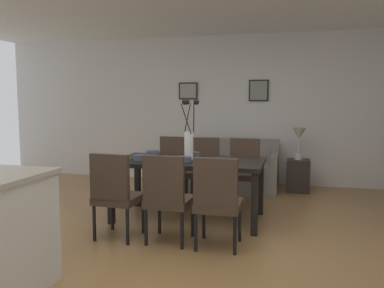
{
  "coord_description": "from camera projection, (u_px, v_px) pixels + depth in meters",
  "views": [
    {
      "loc": [
        0.94,
        -3.8,
        1.45
      ],
      "look_at": [
        -0.25,
        0.88,
        0.93
      ],
      "focal_mm": 37.2,
      "sensor_mm": 36.0,
      "label": 1
    }
  ],
  "objects": [
    {
      "name": "placemat_far_right",
      "position": [
        193.0,
        157.0,
        5.04
      ],
      "size": [
        0.32,
        0.32,
        0.01
      ],
      "primitive_type": "cylinder",
      "color": "black",
      "rests_on": "dining_table"
    },
    {
      "name": "back_wall_panel",
      "position": [
        238.0,
        109.0,
        7.04
      ],
      "size": [
        9.0,
        0.1,
        2.6
      ],
      "primitive_type": "cube",
      "color": "silver",
      "rests_on": "ground"
    },
    {
      "name": "dining_chair_near_right",
      "position": [
        171.0,
        165.0,
        5.86
      ],
      "size": [
        0.46,
        0.46,
        0.92
      ],
      "color": "#3D2D23",
      "rests_on": "ground"
    },
    {
      "name": "dining_chair_near_left",
      "position": [
        115.0,
        192.0,
        4.13
      ],
      "size": [
        0.46,
        0.46,
        0.92
      ],
      "color": "#3D2D23",
      "rests_on": "ground"
    },
    {
      "name": "placemat_near_right",
      "position": [
        153.0,
        156.0,
        5.17
      ],
      "size": [
        0.32,
        0.32,
        0.01
      ],
      "primitive_type": "cylinder",
      "color": "black",
      "rests_on": "dining_table"
    },
    {
      "name": "dining_chair_mid_left",
      "position": [
        217.0,
        198.0,
        3.86
      ],
      "size": [
        0.45,
        0.45,
        0.92
      ],
      "color": "#3D2D23",
      "rests_on": "ground"
    },
    {
      "name": "placemat_far_left",
      "position": [
        184.0,
        162.0,
        4.63
      ],
      "size": [
        0.32,
        0.32,
        0.01
      ],
      "primitive_type": "cylinder",
      "color": "black",
      "rests_on": "dining_table"
    },
    {
      "name": "bowl_far_right",
      "position": [
        193.0,
        154.0,
        5.04
      ],
      "size": [
        0.17,
        0.17,
        0.07
      ],
      "color": "#475166",
      "rests_on": "dining_table"
    },
    {
      "name": "centerpiece_vase",
      "position": [
        189.0,
        137.0,
        4.81
      ],
      "size": [
        0.21,
        0.23,
        0.73
      ],
      "color": "white",
      "rests_on": "dining_table"
    },
    {
      "name": "placemat_near_left",
      "position": [
        141.0,
        160.0,
        4.76
      ],
      "size": [
        0.32,
        0.32,
        0.01
      ],
      "primitive_type": "cylinder",
      "color": "black",
      "rests_on": "dining_table"
    },
    {
      "name": "table_lamp",
      "position": [
        299.0,
        136.0,
        6.3
      ],
      "size": [
        0.22,
        0.22,
        0.51
      ],
      "color": "beige",
      "rests_on": "side_table"
    },
    {
      "name": "side_table",
      "position": [
        298.0,
        176.0,
        6.37
      ],
      "size": [
        0.36,
        0.36,
        0.52
      ],
      "primitive_type": "cube",
      "color": "black",
      "rests_on": "ground"
    },
    {
      "name": "dining_chair_far_left",
      "position": [
        167.0,
        194.0,
        4.02
      ],
      "size": [
        0.45,
        0.45,
        0.92
      ],
      "color": "#3D2D23",
      "rests_on": "ground"
    },
    {
      "name": "dining_table",
      "position": [
        189.0,
        166.0,
        4.84
      ],
      "size": [
        1.8,
        0.95,
        0.74
      ],
      "color": "black",
      "rests_on": "ground"
    },
    {
      "name": "framed_picture_left",
      "position": [
        188.0,
        91.0,
        7.16
      ],
      "size": [
        0.34,
        0.03,
        0.3
      ],
      "color": "black"
    },
    {
      "name": "framed_picture_center",
      "position": [
        259.0,
        91.0,
        6.85
      ],
      "size": [
        0.34,
        0.03,
        0.37
      ],
      "color": "black"
    },
    {
      "name": "bowl_near_right",
      "position": [
        153.0,
        153.0,
        5.17
      ],
      "size": [
        0.17,
        0.17,
        0.07
      ],
      "color": "#475166",
      "rests_on": "dining_table"
    },
    {
      "name": "bowl_near_left",
      "position": [
        141.0,
        157.0,
        4.76
      ],
      "size": [
        0.17,
        0.17,
        0.07
      ],
      "color": "#475166",
      "rests_on": "dining_table"
    },
    {
      "name": "bowl_far_left",
      "position": [
        184.0,
        159.0,
        4.63
      ],
      "size": [
        0.17,
        0.17,
        0.07
      ],
      "color": "#475166",
      "rests_on": "dining_table"
    },
    {
      "name": "dining_chair_mid_right",
      "position": [
        243.0,
        168.0,
        5.59
      ],
      "size": [
        0.46,
        0.46,
        0.92
      ],
      "color": "#3D2D23",
      "rests_on": "ground"
    },
    {
      "name": "sofa",
      "position": [
        222.0,
        171.0,
        6.67
      ],
      "size": [
        1.84,
        0.84,
        0.8
      ],
      "color": "gray",
      "rests_on": "ground"
    },
    {
      "name": "dining_chair_far_right",
      "position": [
        203.0,
        167.0,
        5.71
      ],
      "size": [
        0.46,
        0.46,
        0.92
      ],
      "color": "#3D2D23",
      "rests_on": "ground"
    },
    {
      "name": "ground_plane",
      "position": [
        194.0,
        244.0,
        4.05
      ],
      "size": [
        9.0,
        9.0,
        0.0
      ],
      "primitive_type": "plane",
      "color": "olive"
    }
  ]
}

